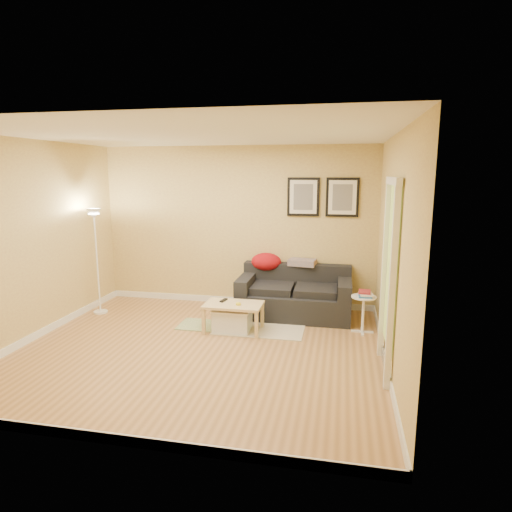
{
  "coord_description": "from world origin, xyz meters",
  "views": [
    {
      "loc": [
        1.7,
        -4.88,
        2.18
      ],
      "look_at": [
        0.55,
        0.85,
        1.05
      ],
      "focal_mm": 30.52,
      "sensor_mm": 36.0,
      "label": 1
    }
  ],
  "objects_px": {
    "coffee_table": "(234,317)",
    "book_stack": "(365,294)",
    "sofa": "(294,292)",
    "floor_lamp": "(97,264)",
    "storage_bin": "(232,320)",
    "side_table": "(363,314)"
  },
  "relations": [
    {
      "from": "coffee_table",
      "to": "book_stack",
      "type": "height_order",
      "value": "book_stack"
    },
    {
      "from": "sofa",
      "to": "floor_lamp",
      "type": "bearing_deg",
      "value": -171.4
    },
    {
      "from": "coffee_table",
      "to": "book_stack",
      "type": "xyz_separation_m",
      "value": [
        1.77,
        0.3,
        0.36
      ]
    },
    {
      "from": "book_stack",
      "to": "storage_bin",
      "type": "bearing_deg",
      "value": 177.76
    },
    {
      "from": "sofa",
      "to": "book_stack",
      "type": "distance_m",
      "value": 1.16
    },
    {
      "from": "coffee_table",
      "to": "book_stack",
      "type": "distance_m",
      "value": 1.83
    },
    {
      "from": "book_stack",
      "to": "floor_lamp",
      "type": "relative_size",
      "value": 0.14
    },
    {
      "from": "sofa",
      "to": "side_table",
      "type": "distance_m",
      "value": 1.14
    },
    {
      "from": "storage_bin",
      "to": "floor_lamp",
      "type": "distance_m",
      "value": 2.35
    },
    {
      "from": "floor_lamp",
      "to": "book_stack",
      "type": "bearing_deg",
      "value": -0.97
    },
    {
      "from": "coffee_table",
      "to": "floor_lamp",
      "type": "bearing_deg",
      "value": 153.68
    },
    {
      "from": "coffee_table",
      "to": "storage_bin",
      "type": "height_order",
      "value": "coffee_table"
    },
    {
      "from": "sofa",
      "to": "coffee_table",
      "type": "xyz_separation_m",
      "value": [
        -0.75,
        -0.82,
        -0.18
      ]
    },
    {
      "from": "sofa",
      "to": "book_stack",
      "type": "height_order",
      "value": "sofa"
    },
    {
      "from": "side_table",
      "to": "book_stack",
      "type": "distance_m",
      "value": 0.3
    },
    {
      "from": "book_stack",
      "to": "floor_lamp",
      "type": "distance_m",
      "value": 4.04
    },
    {
      "from": "storage_bin",
      "to": "side_table",
      "type": "height_order",
      "value": "side_table"
    },
    {
      "from": "coffee_table",
      "to": "floor_lamp",
      "type": "height_order",
      "value": "floor_lamp"
    },
    {
      "from": "coffee_table",
      "to": "storage_bin",
      "type": "xyz_separation_m",
      "value": [
        -0.02,
        0.01,
        -0.04
      ]
    },
    {
      "from": "storage_bin",
      "to": "side_table",
      "type": "xyz_separation_m",
      "value": [
        1.78,
        0.29,
        0.1
      ]
    },
    {
      "from": "storage_bin",
      "to": "coffee_table",
      "type": "bearing_deg",
      "value": -21.15
    },
    {
      "from": "sofa",
      "to": "floor_lamp",
      "type": "distance_m",
      "value": 3.08
    }
  ]
}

